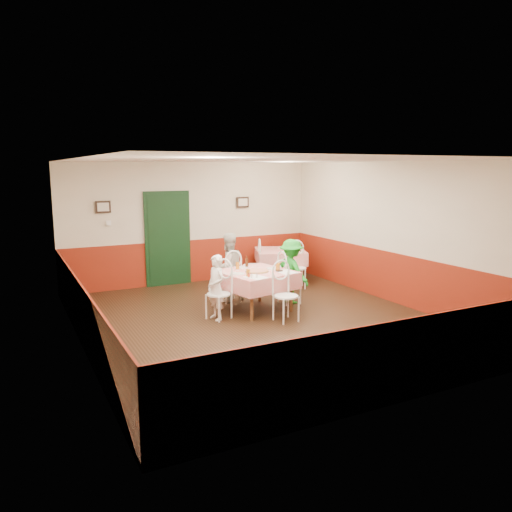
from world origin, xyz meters
name	(u,v)px	position (x,y,z in m)	size (l,w,h in m)	color
floor	(261,321)	(0.00, 0.00, 0.00)	(7.00, 7.00, 0.00)	black
ceiling	(261,160)	(0.00, 0.00, 2.80)	(7.00, 7.00, 0.00)	white
back_wall	(192,223)	(0.00, 3.50, 1.40)	(6.00, 0.10, 2.80)	beige
front_wall	(407,284)	(0.00, -3.50, 1.40)	(6.00, 0.10, 2.80)	beige
left_wall	(77,257)	(-3.00, 0.00, 1.40)	(0.10, 7.00, 2.80)	beige
right_wall	(394,233)	(3.00, 0.00, 1.40)	(0.10, 7.00, 2.80)	beige
wainscot_back	(193,261)	(0.00, 3.48, 0.50)	(6.00, 0.03, 1.00)	maroon
wainscot_front	(402,361)	(0.00, -3.48, 0.50)	(6.00, 0.03, 1.00)	maroon
wainscot_left	(82,316)	(-2.98, 0.00, 0.50)	(0.03, 7.00, 1.00)	maroon
wainscot_right	(392,277)	(2.98, 0.00, 0.50)	(0.03, 7.00, 1.00)	maroon
door	(168,240)	(-0.60, 3.45, 1.05)	(0.96, 0.06, 2.10)	black
picture_left	(103,207)	(-2.00, 3.45, 1.85)	(0.32, 0.03, 0.26)	black
picture_right	(243,202)	(1.30, 3.45, 1.85)	(0.32, 0.03, 0.26)	black
thermostat	(109,223)	(-1.90, 3.45, 1.50)	(0.10, 0.03, 0.10)	white
main_table	(256,291)	(0.23, 0.64, 0.38)	(1.22, 1.22, 0.77)	red
second_table	(280,266)	(1.88, 2.59, 0.38)	(1.12, 1.12, 0.77)	red
chair_left	(219,294)	(-0.60, 0.47, 0.45)	(0.42, 0.42, 0.90)	white
chair_right	(289,281)	(1.07, 0.80, 0.45)	(0.42, 0.42, 0.90)	white
chair_far	(230,280)	(0.07, 1.47, 0.45)	(0.42, 0.42, 0.90)	white
chair_near	(286,296)	(0.40, -0.20, 0.45)	(0.42, 0.42, 0.90)	white
chair_second_a	(252,265)	(1.13, 2.59, 0.45)	(0.42, 0.42, 0.90)	white
chair_second_b	(297,268)	(1.88, 1.84, 0.45)	(0.42, 0.42, 0.90)	white
pizza	(257,271)	(0.22, 0.57, 0.77)	(0.41, 0.41, 0.03)	#B74723
plate_left	(238,274)	(-0.18, 0.56, 0.77)	(0.25, 0.25, 0.01)	white
plate_right	(273,268)	(0.63, 0.69, 0.77)	(0.25, 0.25, 0.01)	white
plate_far	(241,267)	(0.12, 1.05, 0.77)	(0.25, 0.25, 0.01)	white
glass_a	(248,273)	(-0.10, 0.29, 0.83)	(0.07, 0.07, 0.13)	#BF7219
glass_b	(278,267)	(0.63, 0.50, 0.83)	(0.08, 0.08, 0.15)	#BF7219
glass_c	(238,266)	(0.01, 0.97, 0.83)	(0.07, 0.07, 0.13)	#BF7219
beer_bottle	(247,262)	(0.24, 1.05, 0.86)	(0.06, 0.06, 0.20)	#381C0A
shaker_a	(252,275)	(-0.10, 0.16, 0.81)	(0.04, 0.04, 0.09)	silver
shaker_b	(257,275)	(-0.01, 0.13, 0.81)	(0.04, 0.04, 0.09)	silver
shaker_c	(249,275)	(-0.13, 0.20, 0.81)	(0.04, 0.04, 0.09)	#B23319
menu_left	(256,277)	(-0.01, 0.17, 0.76)	(0.30, 0.40, 0.00)	white
menu_right	(286,272)	(0.70, 0.33, 0.76)	(0.30, 0.40, 0.00)	white
wallet	(279,271)	(0.61, 0.42, 0.77)	(0.11, 0.09, 0.02)	black
diner_left	(216,287)	(-0.65, 0.46, 0.58)	(0.42, 0.28, 1.17)	gray
diner_far	(228,267)	(0.06, 1.52, 0.70)	(0.68, 0.53, 1.39)	gray
diner_right	(291,271)	(1.12, 0.81, 0.64)	(0.83, 0.48, 1.28)	gray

